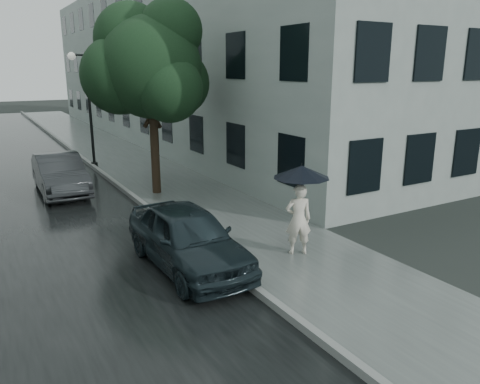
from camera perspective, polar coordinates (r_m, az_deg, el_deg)
ground at (r=10.61m, az=7.17°, el=-8.64°), size 120.00×120.00×0.00m
sidewalk at (r=21.09m, az=-12.21°, el=3.06°), size 3.50×60.00×0.01m
kerb_near at (r=20.61m, az=-17.05°, el=2.67°), size 0.15×60.00×0.15m
asphalt_road at (r=20.18m, az=-26.72°, el=1.25°), size 6.85×60.00×0.00m
building_near at (r=29.51m, az=-7.40°, el=15.37°), size 7.02×36.00×9.00m
pedestrian at (r=10.86m, az=7.12°, el=-3.33°), size 0.71×0.60×1.67m
umbrella at (r=10.59m, az=7.51°, el=2.46°), size 1.29×1.29×1.21m
street_tree at (r=16.16m, az=-10.97°, el=14.87°), size 4.35×3.95×6.40m
lamp_post at (r=21.19m, az=-18.32°, el=10.30°), size 0.84×0.41×4.83m
car_near at (r=10.17m, az=-6.39°, el=-5.52°), size 1.69×4.03×1.36m
car_far at (r=17.26m, az=-21.11°, el=2.07°), size 1.45×4.08×1.34m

